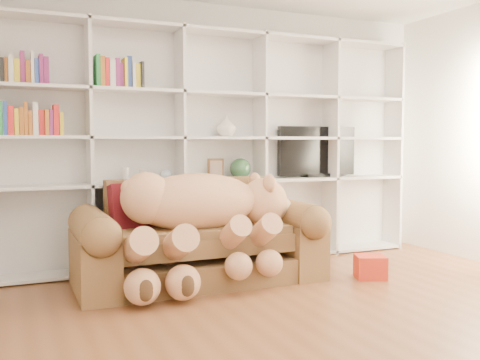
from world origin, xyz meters
name	(u,v)px	position (x,y,z in m)	size (l,w,h in m)	color
floor	(351,335)	(0.00, 0.00, 0.00)	(5.00, 5.00, 0.00)	brown
wall_back	(214,133)	(0.00, 2.50, 1.35)	(5.00, 0.02, 2.70)	white
bookshelf	(197,137)	(-0.24, 2.36, 1.31)	(4.43, 0.35, 2.40)	silver
sofa	(199,243)	(-0.46, 1.68, 0.34)	(2.17, 0.94, 0.91)	brown
teddy_bear	(201,213)	(-0.51, 1.50, 0.64)	(1.69, 0.91, 0.98)	tan
throw_pillow	(135,208)	(-1.01, 1.83, 0.68)	(0.42, 0.14, 0.42)	#5C0F1D
gift_box	(370,267)	(1.02, 1.15, 0.11)	(0.26, 0.25, 0.21)	red
tv	(317,152)	(1.18, 2.35, 1.14)	(0.96, 0.18, 0.57)	black
picture_frame	(216,169)	(-0.06, 2.30, 0.98)	(0.17, 0.03, 0.21)	brown
green_vase	(240,169)	(0.22, 2.30, 0.98)	(0.22, 0.22, 0.22)	#2A5230
figurine_tall	(125,175)	(-0.99, 2.30, 0.94)	(0.08, 0.08, 0.15)	beige
figurine_short	(143,176)	(-0.82, 2.30, 0.93)	(0.07, 0.07, 0.13)	beige
snow_globe	(166,175)	(-0.59, 2.30, 0.93)	(0.12, 0.12, 0.12)	silver
shelf_vase	(226,126)	(0.06, 2.30, 1.42)	(0.20, 0.20, 0.21)	silver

